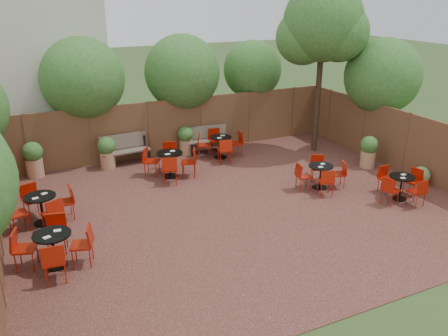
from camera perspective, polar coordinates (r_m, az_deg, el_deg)
name	(u,v)px	position (r m, az deg, el deg)	size (l,w,h in m)	color
ground	(239,206)	(12.77, 1.88, -4.77)	(80.00, 80.00, 0.00)	#354F23
courtyard_paving	(239,206)	(12.76, 1.88, -4.73)	(12.00, 10.00, 0.02)	#321A14
fence_back	(177,127)	(16.73, -5.89, 5.15)	(12.00, 0.08, 2.00)	brown
fence_right	(406,143)	(15.88, 21.64, 2.86)	(0.08, 10.00, 2.00)	brown
neighbour_building	(25,39)	(18.29, -23.49, 14.52)	(5.00, 4.00, 8.00)	beige
overhang_foliage	(148,92)	(13.94, -9.36, 9.30)	(15.99, 10.96, 2.78)	#2D611F
courtyard_tree	(323,27)	(16.61, 12.18, 16.71)	(2.84, 2.75, 5.96)	black
park_bench_left	(125,149)	(16.00, -12.22, 2.31)	(1.68, 0.65, 1.02)	brown
park_bench_right	(208,139)	(16.91, -1.99, 3.66)	(1.56, 0.63, 0.94)	brown
bistro_tables	(197,182)	(13.16, -3.38, -1.75)	(10.89, 6.91, 0.93)	black
planters	(168,150)	(15.43, -7.01, 2.18)	(10.80, 4.44, 1.15)	#AA7855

